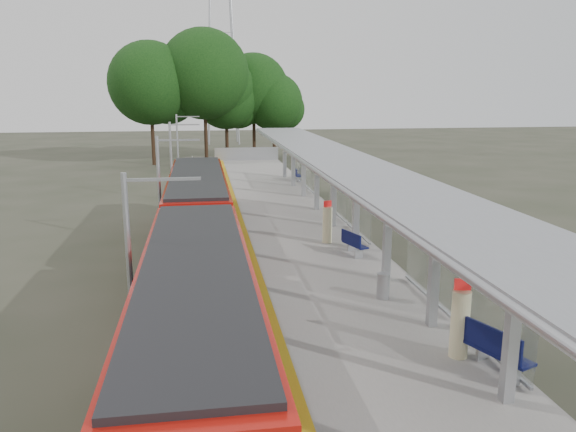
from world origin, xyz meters
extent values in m
cube|color=#59544C|center=(-4.50, 20.00, 0.12)|extent=(3.00, 70.00, 0.24)
cube|color=gray|center=(0.00, 20.00, 0.50)|extent=(6.00, 50.00, 1.00)
cube|color=gold|center=(-2.55, 20.00, 1.01)|extent=(0.60, 50.00, 0.02)
cube|color=#9EA0A5|center=(0.00, 44.95, 1.60)|extent=(6.00, 0.10, 1.20)
cube|color=black|center=(-4.50, 4.78, 0.65)|extent=(2.50, 13.50, 0.70)
cube|color=#B0130C|center=(-4.50, 4.78, 2.25)|extent=(2.65, 13.50, 2.50)
cube|color=black|center=(-4.50, 4.78, 2.30)|extent=(2.72, 12.96, 1.20)
cube|color=black|center=(-4.50, 4.78, 3.55)|extent=(2.40, 12.82, 0.15)
cube|color=#0B5577|center=(-3.14, 4.78, 2.10)|extent=(0.04, 1.30, 2.00)
cube|color=black|center=(-4.50, 18.88, 0.65)|extent=(2.50, 13.50, 0.70)
cube|color=#B0130C|center=(-4.50, 18.88, 2.25)|extent=(2.65, 13.50, 2.50)
cube|color=black|center=(-4.50, 18.88, 2.30)|extent=(2.72, 12.96, 1.20)
cube|color=black|center=(-4.50, 18.88, 3.55)|extent=(2.40, 12.83, 0.15)
cube|color=#0B5577|center=(-3.14, 18.88, 2.10)|extent=(0.04, 1.30, 2.00)
cylinder|color=black|center=(-4.50, 14.15, 0.35)|extent=(2.20, 0.70, 0.70)
cube|color=black|center=(-4.50, 11.83, 2.00)|extent=(2.30, 0.80, 2.40)
cube|color=#9EA0A5|center=(2.00, 2.00, 2.75)|extent=(0.25, 0.25, 3.50)
cube|color=#9EA0A5|center=(2.00, 6.00, 2.75)|extent=(0.25, 0.25, 3.50)
cube|color=#9EA0A5|center=(2.00, 10.00, 2.75)|extent=(0.25, 0.25, 3.50)
cube|color=#9EA0A5|center=(2.00, 14.00, 2.75)|extent=(0.25, 0.25, 3.50)
cube|color=#9EA0A5|center=(2.00, 18.00, 2.75)|extent=(0.25, 0.25, 3.50)
cube|color=#9EA0A5|center=(2.00, 22.00, 2.75)|extent=(0.25, 0.25, 3.50)
cube|color=#9EA0A5|center=(2.00, 26.00, 2.75)|extent=(0.25, 0.25, 3.50)
cube|color=#9EA0A5|center=(2.00, 30.00, 2.75)|extent=(0.25, 0.25, 3.50)
cube|color=#9EA0A5|center=(2.00, 34.00, 2.75)|extent=(0.25, 0.25, 3.50)
cube|color=gray|center=(1.60, 16.00, 4.58)|extent=(3.20, 38.00, 0.16)
cylinder|color=#9EA0A5|center=(0.05, 16.00, 4.50)|extent=(0.24, 38.00, 0.24)
cube|color=silver|center=(2.70, 4.00, 2.20)|extent=(0.05, 3.70, 2.20)
cube|color=silver|center=(2.70, 8.00, 2.20)|extent=(0.05, 3.70, 2.20)
cube|color=silver|center=(2.70, 16.00, 2.20)|extent=(0.05, 3.70, 2.20)
cube|color=silver|center=(2.70, 20.00, 2.20)|extent=(0.05, 3.70, 2.20)
cube|color=silver|center=(2.70, 28.00, 2.20)|extent=(0.05, 3.70, 2.20)
cube|color=silver|center=(2.70, 32.00, 2.20)|extent=(0.05, 3.70, 2.20)
cylinder|color=#382316|center=(-9.03, 50.62, 2.72)|extent=(0.36, 0.36, 5.45)
sphere|color=#1E4814|center=(-9.03, 50.62, 8.17)|extent=(8.28, 8.28, 8.28)
cylinder|color=#382316|center=(-3.69, 51.39, 3.03)|extent=(0.36, 0.36, 6.06)
sphere|color=#1E4814|center=(-3.69, 51.39, 9.08)|extent=(9.20, 9.20, 9.20)
cylinder|color=#382316|center=(-1.43, 53.44, 2.25)|extent=(0.36, 0.36, 4.51)
sphere|color=#1E4814|center=(-1.43, 53.44, 6.76)|extent=(6.85, 6.85, 6.85)
cylinder|color=#382316|center=(1.71, 55.28, 2.55)|extent=(0.36, 0.36, 5.09)
sphere|color=#1E4814|center=(1.71, 55.28, 7.64)|extent=(7.74, 7.74, 7.74)
cylinder|color=#382316|center=(3.88, 54.38, 2.07)|extent=(0.36, 0.36, 4.14)
sphere|color=#1E4814|center=(3.88, 54.38, 6.21)|extent=(6.29, 6.29, 6.29)
cylinder|color=#9EA0A5|center=(-6.30, 7.00, 2.70)|extent=(0.16, 0.16, 5.40)
cube|color=#9EA0A5|center=(-5.30, 7.00, 5.20)|extent=(2.00, 0.08, 0.08)
cylinder|color=#9EA0A5|center=(-6.30, 19.00, 2.70)|extent=(0.16, 0.16, 5.40)
cube|color=#9EA0A5|center=(-5.30, 19.00, 5.20)|extent=(2.00, 0.08, 0.08)
cylinder|color=#9EA0A5|center=(-6.30, 31.00, 2.70)|extent=(0.16, 0.16, 5.40)
cube|color=#9EA0A5|center=(-5.30, 31.00, 5.20)|extent=(2.00, 0.08, 0.08)
cylinder|color=#9EA0A5|center=(-6.30, 43.00, 2.70)|extent=(0.16, 0.16, 5.40)
cube|color=#9EA0A5|center=(-5.30, 43.00, 5.20)|extent=(2.00, 0.08, 0.08)
cube|color=#0E1349|center=(2.45, 3.18, 1.51)|extent=(1.10, 1.76, 0.07)
cube|color=#0E1349|center=(2.23, 3.18, 1.85)|extent=(0.69, 1.60, 0.62)
cube|color=#9EA0A5|center=(2.45, 2.51, 1.25)|extent=(0.44, 0.23, 0.50)
cube|color=#9EA0A5|center=(2.45, 3.86, 1.25)|extent=(0.44, 0.23, 0.50)
cube|color=#0E1349|center=(1.76, 13.13, 1.41)|extent=(0.82, 1.43, 0.05)
cube|color=#0E1349|center=(1.57, 13.13, 1.68)|extent=(0.48, 1.32, 0.50)
cube|color=#9EA0A5|center=(1.76, 12.58, 1.20)|extent=(0.36, 0.17, 0.40)
cube|color=#9EA0A5|center=(1.76, 13.68, 1.20)|extent=(0.36, 0.17, 0.40)
cube|color=#0E1349|center=(2.70, 32.05, 1.40)|extent=(0.44, 1.34, 0.05)
cube|color=#0E1349|center=(2.52, 32.05, 1.66)|extent=(0.10, 1.33, 0.49)
cube|color=#9EA0A5|center=(2.70, 31.52, 1.19)|extent=(0.36, 0.06, 0.39)
cube|color=#9EA0A5|center=(2.70, 32.58, 1.19)|extent=(0.36, 0.06, 0.39)
cylinder|color=beige|center=(1.90, 4.11, 1.86)|extent=(0.46, 0.46, 1.72)
cube|color=red|center=(1.90, 4.11, 2.90)|extent=(0.41, 0.14, 0.29)
cylinder|color=beige|center=(1.04, 15.10, 1.78)|extent=(0.42, 0.42, 1.57)
cube|color=red|center=(1.04, 15.10, 2.72)|extent=(0.37, 0.18, 0.26)
cylinder|color=#9EA0A5|center=(1.31, 8.24, 1.42)|extent=(0.42, 0.42, 0.83)
camera|label=1|loc=(-4.28, -8.00, 7.51)|focal=35.00mm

